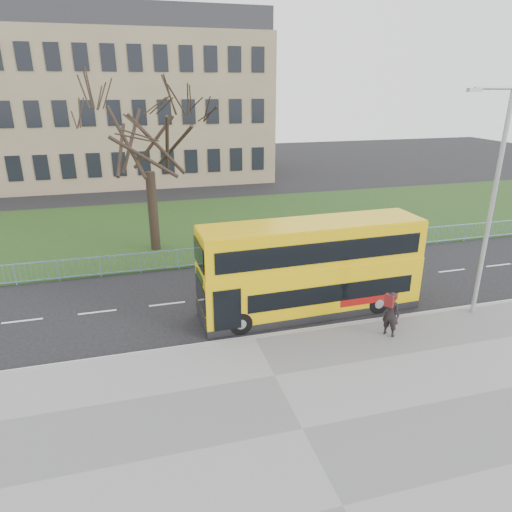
# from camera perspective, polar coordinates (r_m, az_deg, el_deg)

# --- Properties ---
(ground) EXTENTS (120.00, 120.00, 0.00)m
(ground) POSITION_cam_1_polar(r_m,az_deg,el_deg) (19.26, -1.40, -8.16)
(ground) COLOR black
(ground) RESTS_ON ground
(pavement) EXTENTS (80.00, 10.50, 0.12)m
(pavement) POSITION_cam_1_polar(r_m,az_deg,el_deg) (13.92, 5.81, -20.87)
(pavement) COLOR slate
(pavement) RESTS_ON ground
(kerb) EXTENTS (80.00, 0.20, 0.14)m
(kerb) POSITION_cam_1_polar(r_m,az_deg,el_deg) (17.93, -0.18, -10.26)
(kerb) COLOR gray
(kerb) RESTS_ON ground
(grass_verge) EXTENTS (80.00, 15.40, 0.08)m
(grass_verge) POSITION_cam_1_polar(r_m,az_deg,el_deg) (32.32, -7.56, 3.78)
(grass_verge) COLOR #1F3B15
(grass_verge) RESTS_ON ground
(guard_railing) EXTENTS (40.00, 0.12, 1.10)m
(guard_railing) POSITION_cam_1_polar(r_m,az_deg,el_deg) (24.93, -5.08, 0.02)
(guard_railing) COLOR #73A1CC
(guard_railing) RESTS_ON ground
(bare_tree) EXTENTS (7.68, 7.68, 10.97)m
(bare_tree) POSITION_cam_1_polar(r_m,az_deg,el_deg) (26.69, -13.29, 12.06)
(bare_tree) COLOR black
(bare_tree) RESTS_ON grass_verge
(civic_building) EXTENTS (30.00, 15.00, 14.00)m
(civic_building) POSITION_cam_1_polar(r_m,az_deg,el_deg) (51.48, -17.18, 17.15)
(civic_building) COLOR #7E6F50
(civic_building) RESTS_ON ground
(yellow_bus) EXTENTS (9.53, 2.52, 3.97)m
(yellow_bus) POSITION_cam_1_polar(r_m,az_deg,el_deg) (19.35, 6.92, -1.21)
(yellow_bus) COLOR #E1B409
(yellow_bus) RESTS_ON ground
(pedestrian) EXTENTS (0.74, 0.80, 1.83)m
(pedestrian) POSITION_cam_1_polar(r_m,az_deg,el_deg) (18.36, 16.50, -6.96)
(pedestrian) COLOR black
(pedestrian) RESTS_ON pavement
(street_lamp) EXTENTS (1.93, 0.31, 9.10)m
(street_lamp) POSITION_cam_1_polar(r_m,az_deg,el_deg) (20.17, 27.28, 6.40)
(street_lamp) COLOR #9B9EA3
(street_lamp) RESTS_ON pavement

